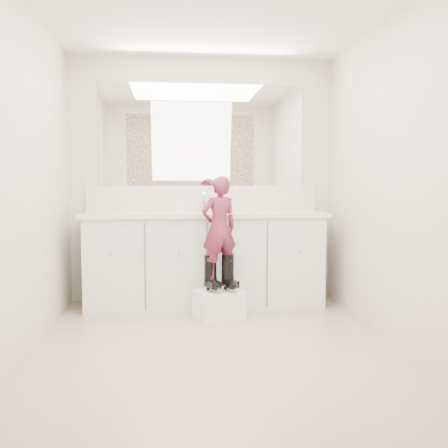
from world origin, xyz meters
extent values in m
plane|color=#938160|center=(0.00, 0.00, 0.00)|extent=(3.00, 3.00, 0.00)
plane|color=white|center=(0.00, 0.00, 2.40)|extent=(3.00, 3.00, 0.00)
plane|color=beige|center=(0.00, 1.50, 1.20)|extent=(2.60, 0.00, 2.60)
plane|color=beige|center=(0.00, -1.50, 1.20)|extent=(2.60, 0.00, 2.60)
plane|color=beige|center=(-1.30, 0.00, 1.20)|extent=(0.00, 3.00, 3.00)
plane|color=beige|center=(1.30, 0.00, 1.20)|extent=(0.00, 3.00, 3.00)
cube|color=silver|center=(0.00, 1.23, 0.42)|extent=(2.20, 0.55, 0.85)
cube|color=beige|center=(0.00, 1.21, 0.87)|extent=(2.28, 0.58, 0.04)
cube|color=beige|center=(0.00, 1.49, 1.02)|extent=(2.28, 0.03, 0.25)
cube|color=white|center=(0.00, 1.49, 1.64)|extent=(2.00, 0.02, 1.00)
cube|color=#472819|center=(0.00, -1.49, 1.65)|extent=(2.00, 0.01, 1.20)
cylinder|color=silver|center=(0.00, 1.38, 0.94)|extent=(0.08, 0.08, 0.10)
imported|color=beige|center=(0.45, 1.17, 0.94)|extent=(0.12, 0.12, 0.09)
imported|color=silver|center=(-0.23, 1.20, 0.98)|extent=(0.08, 0.09, 0.18)
cube|color=white|center=(0.09, 0.75, 0.12)|extent=(0.46, 0.42, 0.24)
imported|color=#A5325F|center=(0.09, 0.75, 0.78)|extent=(0.38, 0.31, 0.88)
cylinder|color=#D05187|center=(0.16, 0.75, 0.89)|extent=(0.13, 0.06, 0.06)
camera|label=1|loc=(-0.32, -3.48, 1.15)|focal=40.00mm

